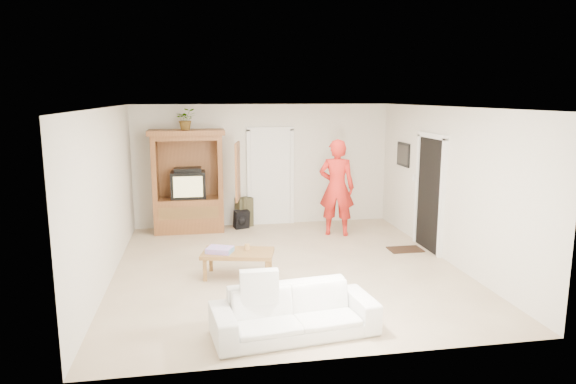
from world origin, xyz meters
name	(u,v)px	position (x,y,z in m)	size (l,w,h in m)	color
floor	(287,268)	(0.00, 0.00, 0.00)	(6.00, 6.00, 0.00)	tan
ceiling	(287,107)	(0.00, 0.00, 2.60)	(6.00, 6.00, 0.00)	white
wall_back	(263,165)	(0.00, 3.00, 1.30)	(5.50, 5.50, 0.00)	silver
wall_front	(337,242)	(0.00, -3.00, 1.30)	(5.50, 5.50, 0.00)	silver
wall_left	(107,196)	(-2.75, 0.00, 1.30)	(6.00, 6.00, 0.00)	silver
wall_right	(448,185)	(2.75, 0.00, 1.30)	(6.00, 6.00, 0.00)	silver
armoire	(190,188)	(-1.58, 2.66, 0.91)	(1.82, 1.14, 2.10)	brown
door_back	(271,178)	(0.15, 2.97, 1.02)	(0.85, 0.05, 2.04)	white
doorway_right	(430,194)	(2.73, 0.60, 1.02)	(0.05, 0.90, 2.04)	black
framed_picture	(403,154)	(2.73, 1.90, 1.60)	(0.03, 0.60, 0.48)	black
doormat	(405,249)	(2.30, 0.60, 0.01)	(0.60, 0.40, 0.02)	#382316
plant	(186,119)	(-1.60, 2.63, 2.31)	(0.38, 0.33, 0.43)	#4C7238
man	(337,188)	(1.33, 1.85, 0.97)	(0.71, 0.46, 1.94)	red
sofa	(294,312)	(-0.32, -2.36, 0.28)	(1.92, 0.75, 0.56)	white
coffee_table	(238,255)	(-0.82, -0.27, 0.35)	(1.19, 0.82, 0.41)	olive
towel	(220,250)	(-1.09, -0.27, 0.45)	(0.38, 0.28, 0.08)	#FF54C9
candle	(247,247)	(-0.67, -0.22, 0.46)	(0.08, 0.08, 0.10)	tan
backpack_black	(242,220)	(-0.52, 2.66, 0.19)	(0.31, 0.18, 0.38)	black
backpack_olive	(244,212)	(-0.44, 2.85, 0.31)	(0.33, 0.24, 0.63)	#47442B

